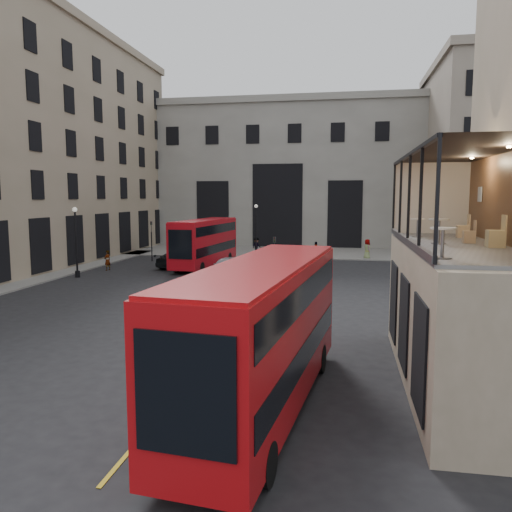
% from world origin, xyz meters
% --- Properties ---
extents(ground, '(140.00, 140.00, 0.00)m').
position_xyz_m(ground, '(0.00, 0.00, 0.00)').
color(ground, black).
rests_on(ground, ground).
extents(host_frontage, '(3.00, 11.00, 4.50)m').
position_xyz_m(host_frontage, '(6.50, 0.00, 2.25)').
color(host_frontage, tan).
rests_on(host_frontage, ground).
extents(cafe_floor, '(3.00, 10.00, 0.10)m').
position_xyz_m(cafe_floor, '(6.50, 0.00, 4.55)').
color(cafe_floor, slate).
rests_on(cafe_floor, host_frontage).
extents(gateway, '(35.00, 10.60, 18.00)m').
position_xyz_m(gateway, '(-5.00, 47.99, 9.39)').
color(gateway, '#9F9D94').
rests_on(gateway, ground).
extents(building_right, '(16.60, 18.60, 20.00)m').
position_xyz_m(building_right, '(20.00, 39.97, 10.39)').
color(building_right, gray).
rests_on(building_right, ground).
extents(pavement_far, '(40.00, 12.00, 0.12)m').
position_xyz_m(pavement_far, '(-6.00, 38.00, 0.06)').
color(pavement_far, slate).
rests_on(pavement_far, ground).
extents(traffic_light_near, '(0.16, 0.20, 3.80)m').
position_xyz_m(traffic_light_near, '(-1.00, 12.00, 2.42)').
color(traffic_light_near, black).
rests_on(traffic_light_near, ground).
extents(traffic_light_far, '(0.16, 0.20, 3.80)m').
position_xyz_m(traffic_light_far, '(-15.00, 28.00, 2.42)').
color(traffic_light_far, black).
rests_on(traffic_light_far, ground).
extents(street_lamp_a, '(0.36, 0.36, 5.33)m').
position_xyz_m(street_lamp_a, '(-17.00, 18.00, 2.39)').
color(street_lamp_a, black).
rests_on(street_lamp_a, ground).
extents(street_lamp_b, '(0.36, 0.36, 5.33)m').
position_xyz_m(street_lamp_b, '(-6.00, 34.00, 2.39)').
color(street_lamp_b, black).
rests_on(street_lamp_b, ground).
extents(bus_near, '(3.60, 10.92, 4.28)m').
position_xyz_m(bus_near, '(0.79, -2.92, 2.40)').
color(bus_near, '#B60C11').
rests_on(bus_near, ground).
extents(bus_far, '(3.32, 10.58, 4.15)m').
position_xyz_m(bus_far, '(-8.95, 25.13, 2.33)').
color(bus_far, '#B70C16').
rests_on(bus_far, ground).
extents(car_a, '(2.66, 4.64, 1.49)m').
position_xyz_m(car_a, '(-5.92, 20.57, 0.74)').
color(car_a, '#9DA0A5').
rests_on(car_a, ground).
extents(car_b, '(2.43, 4.63, 1.45)m').
position_xyz_m(car_b, '(-2.40, 29.53, 0.73)').
color(car_b, maroon).
rests_on(car_b, ground).
extents(car_c, '(3.02, 4.93, 1.33)m').
position_xyz_m(car_c, '(-11.24, 24.41, 0.67)').
color(car_c, black).
rests_on(car_c, ground).
extents(bicycle, '(2.05, 1.19, 1.02)m').
position_xyz_m(bicycle, '(-0.57, 13.48, 0.51)').
color(bicycle, gray).
rests_on(bicycle, ground).
extents(cyclist, '(0.66, 0.77, 1.79)m').
position_xyz_m(cyclist, '(-3.89, 12.02, 0.90)').
color(cyclist, '#BCF319').
rests_on(cyclist, ground).
extents(pedestrian_a, '(1.06, 0.88, 1.98)m').
position_xyz_m(pedestrian_a, '(-13.88, 31.07, 0.99)').
color(pedestrian_a, gray).
rests_on(pedestrian_a, ground).
extents(pedestrian_b, '(1.18, 1.27, 1.71)m').
position_xyz_m(pedestrian_b, '(-6.31, 36.04, 0.86)').
color(pedestrian_b, gray).
rests_on(pedestrian_b, ground).
extents(pedestrian_c, '(1.10, 0.58, 1.79)m').
position_xyz_m(pedestrian_c, '(0.33, 31.45, 0.90)').
color(pedestrian_c, gray).
rests_on(pedestrian_c, ground).
extents(pedestrian_d, '(0.92, 1.12, 1.97)m').
position_xyz_m(pedestrian_d, '(5.22, 33.15, 0.98)').
color(pedestrian_d, gray).
rests_on(pedestrian_d, ground).
extents(pedestrian_e, '(0.58, 0.71, 1.68)m').
position_xyz_m(pedestrian_e, '(-16.40, 21.74, 0.84)').
color(pedestrian_e, gray).
rests_on(pedestrian_e, ground).
extents(cafe_table_near, '(0.61, 0.61, 0.77)m').
position_xyz_m(cafe_table_near, '(5.37, -3.83, 5.11)').
color(cafe_table_near, silver).
rests_on(cafe_table_near, cafe_floor).
extents(cafe_table_mid, '(0.65, 0.65, 0.81)m').
position_xyz_m(cafe_table_mid, '(5.99, 0.21, 5.14)').
color(cafe_table_mid, beige).
rests_on(cafe_table_mid, cafe_floor).
extents(cafe_table_far, '(0.55, 0.55, 0.69)m').
position_xyz_m(cafe_table_far, '(5.71, 2.99, 5.06)').
color(cafe_table_far, beige).
rests_on(cafe_table_far, cafe_floor).
extents(cafe_chair_b, '(0.50, 0.50, 0.98)m').
position_xyz_m(cafe_chair_b, '(7.47, -0.68, 4.90)').
color(cafe_chair_b, tan).
rests_on(cafe_chair_b, cafe_floor).
extents(cafe_chair_c, '(0.40, 0.40, 0.75)m').
position_xyz_m(cafe_chair_c, '(7.04, 0.69, 4.83)').
color(cafe_chair_c, tan).
rests_on(cafe_chair_c, cafe_floor).
extents(cafe_chair_d, '(0.44, 0.44, 0.86)m').
position_xyz_m(cafe_chair_d, '(7.35, 2.99, 4.86)').
color(cafe_chair_d, tan).
rests_on(cafe_chair_d, cafe_floor).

